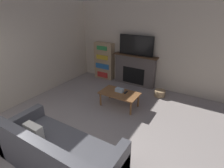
{
  "coord_description": "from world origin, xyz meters",
  "views": [
    {
      "loc": [
        2.11,
        -0.69,
        2.52
      ],
      "look_at": [
        -0.01,
        2.81,
        0.68
      ],
      "focal_mm": 28.0,
      "sensor_mm": 36.0,
      "label": 1
    }
  ],
  "objects": [
    {
      "name": "remote_control",
      "position": [
        0.28,
        3.05,
        0.41
      ],
      "size": [
        0.04,
        0.15,
        0.02
      ],
      "color": "black",
      "rests_on": "coffee_table"
    },
    {
      "name": "tissue_box",
      "position": [
        0.11,
        3.02,
        0.45
      ],
      "size": [
        0.22,
        0.12,
        0.1
      ],
      "color": "silver",
      "rests_on": "coffee_table"
    },
    {
      "name": "couch",
      "position": [
        0.21,
        0.7,
        0.28
      ],
      "size": [
        2.17,
        0.94,
        0.84
      ],
      "color": "#4C4C51",
      "rests_on": "ground_plane"
    },
    {
      "name": "wall_back",
      "position": [
        0.0,
        4.65,
        1.35
      ],
      "size": [
        5.62,
        0.06,
        2.7
      ],
      "color": "beige",
      "rests_on": "ground_plane"
    },
    {
      "name": "coffee_table",
      "position": [
        0.13,
        2.97,
        0.35
      ],
      "size": [
        1.03,
        0.59,
        0.4
      ],
      "color": "brown",
      "rests_on": "ground_plane"
    },
    {
      "name": "fireplace",
      "position": [
        -0.12,
        4.51,
        0.53
      ],
      "size": [
        1.51,
        0.28,
        1.05
      ],
      "color": "#605651",
      "rests_on": "ground_plane"
    },
    {
      "name": "storage_basket",
      "position": [
        0.91,
        4.1,
        0.09
      ],
      "size": [
        0.32,
        0.32,
        0.19
      ],
      "color": "tan",
      "rests_on": "ground_plane"
    },
    {
      "name": "bookshelf",
      "position": [
        -1.35,
        4.49,
        0.66
      ],
      "size": [
        0.73,
        0.29,
        1.33
      ],
      "color": "tan",
      "rests_on": "ground_plane"
    },
    {
      "name": "tv",
      "position": [
        -0.12,
        4.49,
        1.37
      ],
      "size": [
        1.17,
        0.03,
        0.64
      ],
      "color": "black",
      "rests_on": "fireplace"
    },
    {
      "name": "wall_side",
      "position": [
        -2.34,
        2.31,
        1.35
      ],
      "size": [
        0.06,
        5.62,
        2.7
      ],
      "color": "beige",
      "rests_on": "ground_plane"
    }
  ]
}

